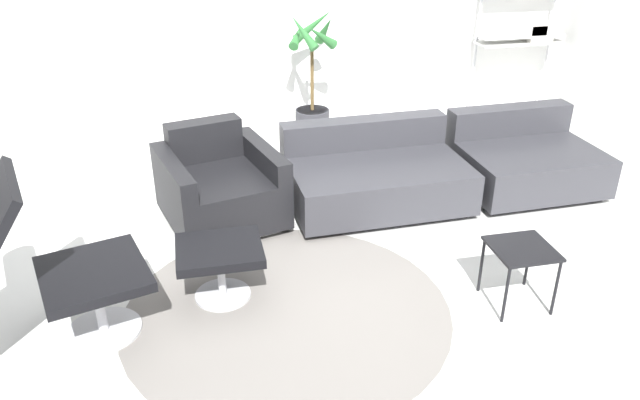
{
  "coord_description": "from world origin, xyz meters",
  "views": [
    {
      "loc": [
        -0.69,
        -3.51,
        2.38
      ],
      "look_at": [
        0.09,
        0.03,
        0.55
      ],
      "focal_mm": 35.0,
      "sensor_mm": 36.0,
      "label": 1
    }
  ],
  "objects_px": {
    "armchair_red": "(220,189)",
    "couch_second": "(524,162)",
    "shelf_unit": "(528,25)",
    "ottoman": "(220,258)",
    "potted_plant": "(312,94)",
    "side_table": "(521,254)",
    "lounge_chair": "(3,245)",
    "couch_low": "(375,177)"
  },
  "relations": [
    {
      "from": "armchair_red",
      "to": "couch_second",
      "type": "distance_m",
      "value": 2.63
    },
    {
      "from": "armchair_red",
      "to": "side_table",
      "type": "distance_m",
      "value": 2.29
    },
    {
      "from": "lounge_chair",
      "to": "side_table",
      "type": "distance_m",
      "value": 2.94
    },
    {
      "from": "lounge_chair",
      "to": "potted_plant",
      "type": "distance_m",
      "value": 3.75
    },
    {
      "from": "side_table",
      "to": "potted_plant",
      "type": "bearing_deg",
      "value": 101.88
    },
    {
      "from": "armchair_red",
      "to": "couch_second",
      "type": "relative_size",
      "value": 0.91
    },
    {
      "from": "side_table",
      "to": "shelf_unit",
      "type": "bearing_deg",
      "value": 61.82
    },
    {
      "from": "armchair_red",
      "to": "couch_second",
      "type": "height_order",
      "value": "armchair_red"
    },
    {
      "from": "lounge_chair",
      "to": "couch_second",
      "type": "relative_size",
      "value": 1.06
    },
    {
      "from": "couch_low",
      "to": "potted_plant",
      "type": "xyz_separation_m",
      "value": [
        -0.19,
        1.59,
        0.24
      ]
    },
    {
      "from": "potted_plant",
      "to": "shelf_unit",
      "type": "relative_size",
      "value": 0.71
    },
    {
      "from": "ottoman",
      "to": "potted_plant",
      "type": "xyz_separation_m",
      "value": [
        1.15,
        2.66,
        0.18
      ]
    },
    {
      "from": "ottoman",
      "to": "couch_second",
      "type": "xyz_separation_m",
      "value": [
        2.71,
        1.1,
        -0.05
      ]
    },
    {
      "from": "potted_plant",
      "to": "shelf_unit",
      "type": "xyz_separation_m",
      "value": [
        2.47,
        0.26,
        0.54
      ]
    },
    {
      "from": "ottoman",
      "to": "couch_second",
      "type": "distance_m",
      "value": 2.92
    },
    {
      "from": "couch_second",
      "to": "potted_plant",
      "type": "distance_m",
      "value": 2.22
    },
    {
      "from": "lounge_chair",
      "to": "armchair_red",
      "type": "xyz_separation_m",
      "value": [
        1.18,
        1.35,
        -0.44
      ]
    },
    {
      "from": "couch_second",
      "to": "side_table",
      "type": "xyz_separation_m",
      "value": [
        -0.9,
        -1.57,
        0.12
      ]
    },
    {
      "from": "potted_plant",
      "to": "ottoman",
      "type": "bearing_deg",
      "value": -113.37
    },
    {
      "from": "lounge_chair",
      "to": "ottoman",
      "type": "relative_size",
      "value": 2.32
    },
    {
      "from": "potted_plant",
      "to": "lounge_chair",
      "type": "bearing_deg",
      "value": -127.11
    },
    {
      "from": "couch_second",
      "to": "shelf_unit",
      "type": "relative_size",
      "value": 0.63
    },
    {
      "from": "side_table",
      "to": "ottoman",
      "type": "bearing_deg",
      "value": 165.6
    },
    {
      "from": "couch_low",
      "to": "potted_plant",
      "type": "height_order",
      "value": "potted_plant"
    },
    {
      "from": "side_table",
      "to": "shelf_unit",
      "type": "height_order",
      "value": "shelf_unit"
    },
    {
      "from": "lounge_chair",
      "to": "couch_low",
      "type": "height_order",
      "value": "lounge_chair"
    },
    {
      "from": "couch_low",
      "to": "ottoman",
      "type": "bearing_deg",
      "value": 36.61
    },
    {
      "from": "armchair_red",
      "to": "side_table",
      "type": "bearing_deg",
      "value": 124.68
    },
    {
      "from": "shelf_unit",
      "to": "couch_low",
      "type": "bearing_deg",
      "value": -140.91
    },
    {
      "from": "ottoman",
      "to": "side_table",
      "type": "distance_m",
      "value": 1.87
    },
    {
      "from": "lounge_chair",
      "to": "ottoman",
      "type": "bearing_deg",
      "value": 90.0
    },
    {
      "from": "potted_plant",
      "to": "armchair_red",
      "type": "bearing_deg",
      "value": -123.41
    },
    {
      "from": "lounge_chair",
      "to": "potted_plant",
      "type": "bearing_deg",
      "value": 126.64
    },
    {
      "from": "couch_second",
      "to": "shelf_unit",
      "type": "xyz_separation_m",
      "value": [
        0.92,
        1.82,
        0.78
      ]
    },
    {
      "from": "ottoman",
      "to": "couch_second",
      "type": "height_order",
      "value": "couch_second"
    },
    {
      "from": "shelf_unit",
      "to": "side_table",
      "type": "bearing_deg",
      "value": -118.18
    },
    {
      "from": "couch_second",
      "to": "shelf_unit",
      "type": "distance_m",
      "value": 2.18
    },
    {
      "from": "lounge_chair",
      "to": "side_table",
      "type": "height_order",
      "value": "lounge_chair"
    },
    {
      "from": "couch_low",
      "to": "potted_plant",
      "type": "distance_m",
      "value": 1.62
    },
    {
      "from": "lounge_chair",
      "to": "couch_second",
      "type": "height_order",
      "value": "lounge_chair"
    },
    {
      "from": "lounge_chair",
      "to": "couch_low",
      "type": "bearing_deg",
      "value": 103.38
    },
    {
      "from": "couch_second",
      "to": "potted_plant",
      "type": "height_order",
      "value": "potted_plant"
    }
  ]
}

